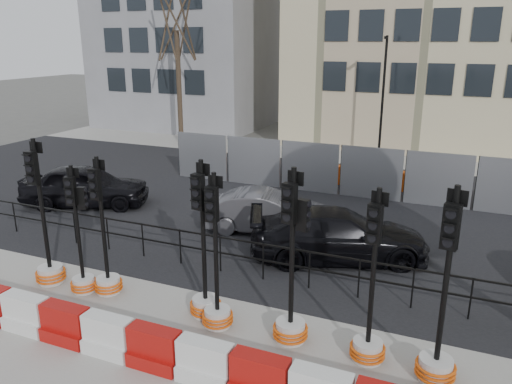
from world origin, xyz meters
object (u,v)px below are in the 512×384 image
at_px(traffic_signal_a, 48,255).
at_px(car_a, 85,185).
at_px(car_c, 339,235).
at_px(traffic_signal_d, 205,281).
at_px(traffic_signal_h, 438,344).

xyz_separation_m(traffic_signal_a, car_a, (-3.35, 5.18, 0.00)).
bearing_deg(traffic_signal_a, car_c, 30.08).
bearing_deg(traffic_signal_d, car_c, 70.71).
xyz_separation_m(car_a, car_c, (9.59, -0.97, -0.06)).
bearing_deg(traffic_signal_h, car_a, 169.15).
bearing_deg(traffic_signal_h, traffic_signal_d, -171.49).
relative_size(traffic_signal_a, traffic_signal_d, 1.04).
xyz_separation_m(traffic_signal_d, car_c, (1.94, 4.06, -0.14)).
bearing_deg(traffic_signal_a, traffic_signal_h, -5.12).
xyz_separation_m(traffic_signal_d, traffic_signal_h, (4.79, -0.33, -0.09)).
distance_m(traffic_signal_a, traffic_signal_h, 9.09).
height_order(car_a, car_c, car_a).
relative_size(traffic_signal_d, car_a, 0.73).
distance_m(traffic_signal_d, car_a, 9.15).
bearing_deg(car_a, traffic_signal_d, -145.68).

